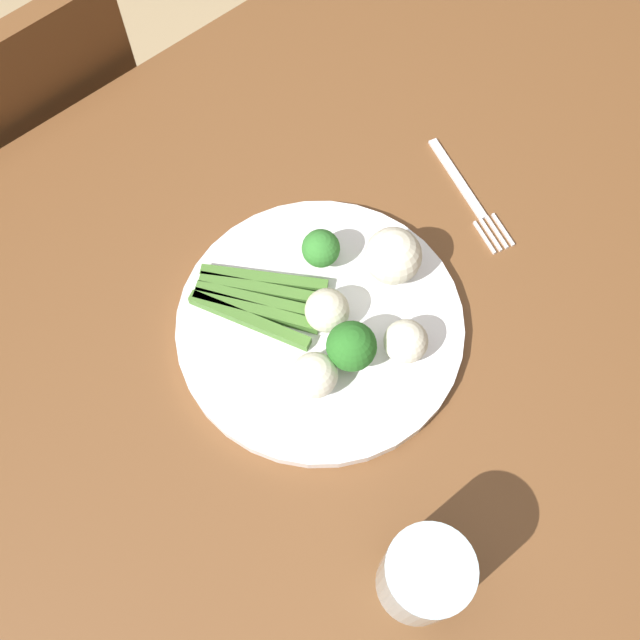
% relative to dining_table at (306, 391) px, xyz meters
% --- Properties ---
extents(ground_plane, '(6.00, 6.00, 0.02)m').
position_rel_dining_table_xyz_m(ground_plane, '(0.00, 0.00, -0.67)').
color(ground_plane, tan).
extents(dining_table, '(1.42, 0.88, 0.76)m').
position_rel_dining_table_xyz_m(dining_table, '(0.00, 0.00, 0.00)').
color(dining_table, brown).
rests_on(dining_table, ground_plane).
extents(chair, '(0.41, 0.41, 0.87)m').
position_rel_dining_table_xyz_m(chair, '(0.09, -0.57, -0.15)').
color(chair, brown).
rests_on(chair, ground_plane).
extents(plate, '(0.30, 0.30, 0.01)m').
position_rel_dining_table_xyz_m(plate, '(-0.03, -0.01, 0.11)').
color(plate, white).
rests_on(plate, dining_table).
extents(asparagus_bundle, '(0.13, 0.15, 0.01)m').
position_rel_dining_table_xyz_m(asparagus_bundle, '(-0.00, -0.07, 0.12)').
color(asparagus_bundle, '#47752D').
rests_on(asparagus_bundle, plate).
extents(broccoli_back_right, '(0.04, 0.04, 0.05)m').
position_rel_dining_table_xyz_m(broccoli_back_right, '(-0.08, -0.07, 0.15)').
color(broccoli_back_right, '#609E3D').
rests_on(broccoli_back_right, plate).
extents(broccoli_outer_edge, '(0.05, 0.05, 0.06)m').
position_rel_dining_table_xyz_m(broccoli_outer_edge, '(-0.03, 0.04, 0.15)').
color(broccoli_outer_edge, '#568E33').
rests_on(broccoli_outer_edge, plate).
extents(cauliflower_right, '(0.05, 0.05, 0.05)m').
position_rel_dining_table_xyz_m(cauliflower_right, '(0.01, 0.03, 0.14)').
color(cauliflower_right, silver).
rests_on(cauliflower_right, plate).
extents(cauliflower_near_center, '(0.06, 0.06, 0.06)m').
position_rel_dining_table_xyz_m(cauliflower_near_center, '(-0.13, -0.01, 0.15)').
color(cauliflower_near_center, silver).
rests_on(cauliflower_near_center, plate).
extents(cauliflower_mid, '(0.05, 0.05, 0.05)m').
position_rel_dining_table_xyz_m(cauliflower_mid, '(-0.04, -0.01, 0.14)').
color(cauliflower_mid, beige).
rests_on(cauliflower_mid, plate).
extents(cauliflower_left, '(0.04, 0.04, 0.04)m').
position_rel_dining_table_xyz_m(cauliflower_left, '(-0.08, 0.06, 0.14)').
color(cauliflower_left, silver).
rests_on(cauliflower_left, plate).
extents(fork, '(0.06, 0.16, 0.00)m').
position_rel_dining_table_xyz_m(fork, '(-0.27, -0.03, 0.11)').
color(fork, silver).
rests_on(fork, dining_table).
extents(water_glass, '(0.07, 0.07, 0.11)m').
position_rel_dining_table_xyz_m(water_glass, '(0.06, 0.24, 0.16)').
color(water_glass, silver).
rests_on(water_glass, dining_table).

